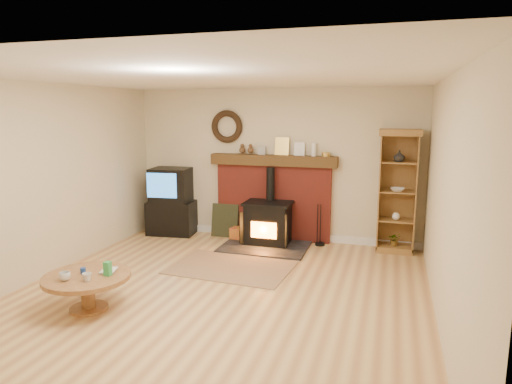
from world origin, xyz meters
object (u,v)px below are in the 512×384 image
(wood_stove, at_px, (268,224))
(coffee_table, at_px, (87,282))
(tv_unit, at_px, (172,203))
(curio_cabinet, at_px, (397,191))

(wood_stove, bearing_deg, coffee_table, -112.81)
(wood_stove, relative_size, tv_unit, 1.16)
(curio_cabinet, bearing_deg, coffee_table, -135.06)
(tv_unit, xyz_separation_m, coffee_table, (0.59, -3.22, -0.24))
(wood_stove, xyz_separation_m, tv_unit, (-1.86, 0.19, 0.22))
(coffee_table, bearing_deg, curio_cabinet, 44.94)
(tv_unit, relative_size, curio_cabinet, 0.62)
(coffee_table, bearing_deg, wood_stove, 67.19)
(coffee_table, bearing_deg, tv_unit, 100.36)
(tv_unit, relative_size, coffee_table, 1.25)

